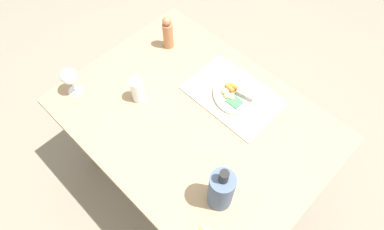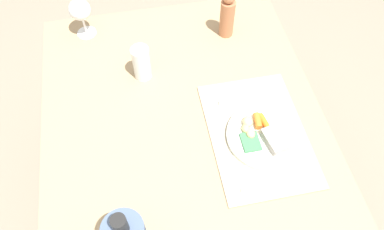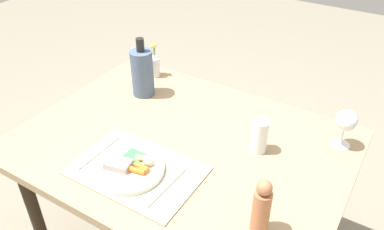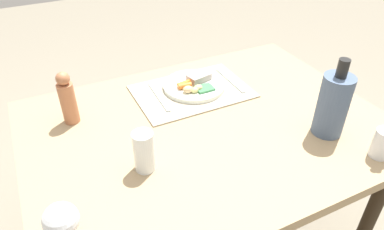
{
  "view_description": "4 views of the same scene",
  "coord_description": "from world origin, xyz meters",
  "px_view_note": "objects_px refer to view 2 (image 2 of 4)",
  "views": [
    {
      "loc": [
        -0.58,
        0.61,
        2.06
      ],
      "look_at": [
        0.0,
        0.02,
        0.74
      ],
      "focal_mm": 31.45,
      "sensor_mm": 36.0,
      "label": 1
    },
    {
      "loc": [
        -0.64,
        0.11,
        1.77
      ],
      "look_at": [
        0.01,
        -0.02,
        0.8
      ],
      "focal_mm": 35.83,
      "sensor_mm": 36.0,
      "label": 2
    },
    {
      "loc": [
        0.66,
        -1.01,
        1.66
      ],
      "look_at": [
        -0.01,
        0.1,
        0.76
      ],
      "focal_mm": 36.57,
      "sensor_mm": 36.0,
      "label": 3
    },
    {
      "loc": [
        0.5,
        0.89,
        1.47
      ],
      "look_at": [
        0.05,
        -0.03,
        0.74
      ],
      "focal_mm": 33.57,
      "sensor_mm": 36.0,
      "label": 4
    }
  ],
  "objects_px": {
    "dining_table": "(187,144)",
    "water_tumbler": "(142,65)",
    "wine_glass": "(80,11)",
    "pepper_mill": "(227,15)",
    "dinner_plate": "(265,135)",
    "fork": "(276,183)",
    "knife": "(250,99)"
  },
  "relations": [
    {
      "from": "dining_table",
      "to": "water_tumbler",
      "type": "distance_m",
      "value": 0.32
    },
    {
      "from": "dining_table",
      "to": "wine_glass",
      "type": "distance_m",
      "value": 0.64
    },
    {
      "from": "dining_table",
      "to": "pepper_mill",
      "type": "relative_size",
      "value": 6.36
    },
    {
      "from": "dinner_plate",
      "to": "pepper_mill",
      "type": "height_order",
      "value": "pepper_mill"
    },
    {
      "from": "fork",
      "to": "pepper_mill",
      "type": "xyz_separation_m",
      "value": [
        0.66,
        -0.01,
        0.09
      ]
    },
    {
      "from": "water_tumbler",
      "to": "dining_table",
      "type": "bearing_deg",
      "value": -158.46
    },
    {
      "from": "pepper_mill",
      "to": "wine_glass",
      "type": "xyz_separation_m",
      "value": [
        0.11,
        0.54,
        0.02
      ]
    },
    {
      "from": "fork",
      "to": "dinner_plate",
      "type": "bearing_deg",
      "value": -5.07
    },
    {
      "from": "fork",
      "to": "knife",
      "type": "xyz_separation_m",
      "value": [
        0.32,
        -0.01,
        0.0
      ]
    },
    {
      "from": "dining_table",
      "to": "water_tumbler",
      "type": "relative_size",
      "value": 9.44
    },
    {
      "from": "pepper_mill",
      "to": "water_tumbler",
      "type": "relative_size",
      "value": 1.48
    },
    {
      "from": "dining_table",
      "to": "pepper_mill",
      "type": "bearing_deg",
      "value": -29.01
    },
    {
      "from": "dinner_plate",
      "to": "fork",
      "type": "bearing_deg",
      "value": 174.56
    },
    {
      "from": "knife",
      "to": "wine_glass",
      "type": "distance_m",
      "value": 0.71
    },
    {
      "from": "dinner_plate",
      "to": "fork",
      "type": "distance_m",
      "value": 0.16
    },
    {
      "from": "dining_table",
      "to": "wine_glass",
      "type": "height_order",
      "value": "wine_glass"
    },
    {
      "from": "pepper_mill",
      "to": "dinner_plate",
      "type": "bearing_deg",
      "value": -179.29
    },
    {
      "from": "dining_table",
      "to": "dinner_plate",
      "type": "distance_m",
      "value": 0.27
    },
    {
      "from": "dining_table",
      "to": "fork",
      "type": "distance_m",
      "value": 0.33
    },
    {
      "from": "dinner_plate",
      "to": "knife",
      "type": "relative_size",
      "value": 1.15
    },
    {
      "from": "fork",
      "to": "water_tumbler",
      "type": "xyz_separation_m",
      "value": [
        0.5,
        0.34,
        0.05
      ]
    },
    {
      "from": "pepper_mill",
      "to": "water_tumbler",
      "type": "bearing_deg",
      "value": 113.8
    },
    {
      "from": "fork",
      "to": "knife",
      "type": "height_order",
      "value": "same"
    },
    {
      "from": "dining_table",
      "to": "dinner_plate",
      "type": "relative_size",
      "value": 5.01
    },
    {
      "from": "wine_glass",
      "to": "knife",
      "type": "bearing_deg",
      "value": -129.36
    },
    {
      "from": "knife",
      "to": "pepper_mill",
      "type": "distance_m",
      "value": 0.35
    },
    {
      "from": "knife",
      "to": "fork",
      "type": "bearing_deg",
      "value": -179.99
    },
    {
      "from": "dining_table",
      "to": "knife",
      "type": "distance_m",
      "value": 0.27
    },
    {
      "from": "dining_table",
      "to": "fork",
      "type": "relative_size",
      "value": 5.85
    },
    {
      "from": "fork",
      "to": "pepper_mill",
      "type": "distance_m",
      "value": 0.66
    },
    {
      "from": "dinner_plate",
      "to": "water_tumbler",
      "type": "xyz_separation_m",
      "value": [
        0.34,
        0.35,
        0.04
      ]
    },
    {
      "from": "knife",
      "to": "pepper_mill",
      "type": "relative_size",
      "value": 1.11
    }
  ]
}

